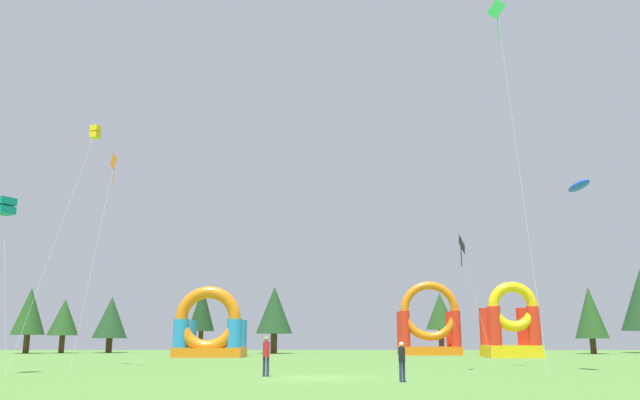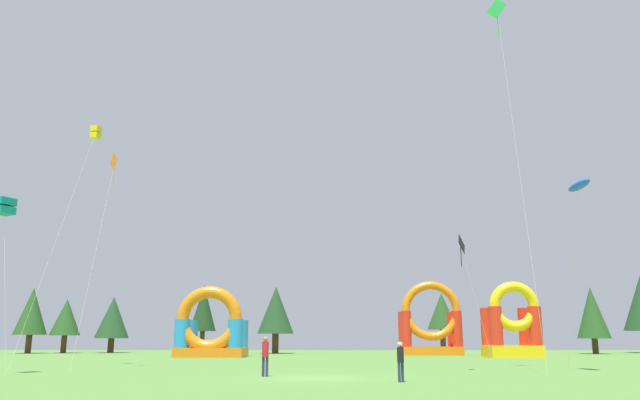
% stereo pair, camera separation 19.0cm
% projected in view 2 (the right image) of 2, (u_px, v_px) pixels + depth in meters
% --- Properties ---
extents(ground_plane, '(120.00, 120.00, 0.00)m').
position_uv_depth(ground_plane, '(317.00, 378.00, 27.65)').
color(ground_plane, '#548438').
extents(kite_blue_parafoil, '(0.95, 4.44, 10.34)m').
position_uv_depth(kite_blue_parafoil, '(579.00, 186.00, 34.07)').
color(kite_blue_parafoil, blue).
rests_on(kite_blue_parafoil, ground_plane).
extents(kite_yellow_box, '(1.90, 5.59, 15.57)m').
position_uv_depth(kite_yellow_box, '(96.00, 133.00, 40.96)').
color(kite_yellow_box, yellow).
rests_on(kite_yellow_box, ground_plane).
extents(kite_green_diamond, '(0.87, 4.76, 21.90)m').
position_uv_depth(kite_green_diamond, '(498.00, 14.00, 37.68)').
color(kite_green_diamond, green).
rests_on(kite_green_diamond, ground_plane).
extents(kite_teal_box, '(2.00, 1.37, 8.76)m').
position_uv_depth(kite_teal_box, '(4.00, 207.00, 31.51)').
color(kite_teal_box, '#0C7F7A').
rests_on(kite_teal_box, ground_plane).
extents(kite_black_diamond, '(2.07, 0.97, 7.20)m').
position_uv_depth(kite_black_diamond, '(460.00, 247.00, 34.18)').
color(kite_black_diamond, black).
rests_on(kite_black_diamond, ground_plane).
extents(kite_orange_diamond, '(0.76, 3.81, 12.99)m').
position_uv_depth(kite_orange_diamond, '(115.00, 165.00, 38.75)').
color(kite_orange_diamond, orange).
rests_on(kite_orange_diamond, ground_plane).
extents(person_left_edge, '(0.35, 0.35, 1.83)m').
position_uv_depth(person_left_edge, '(265.00, 353.00, 28.93)').
color(person_left_edge, navy).
rests_on(person_left_edge, ground_plane).
extents(person_near_camera, '(0.36, 0.36, 1.61)m').
position_uv_depth(person_near_camera, '(400.00, 358.00, 25.31)').
color(person_near_camera, navy).
rests_on(person_near_camera, ground_plane).
extents(inflatable_orange_dome, '(6.14, 3.63, 7.36)m').
position_uv_depth(inflatable_orange_dome, '(431.00, 327.00, 62.56)').
color(inflatable_orange_dome, orange).
rests_on(inflatable_orange_dome, ground_plane).
extents(inflatable_blue_arch, '(4.67, 4.17, 6.69)m').
position_uv_depth(inflatable_blue_arch, '(512.00, 329.00, 55.56)').
color(inflatable_blue_arch, yellow).
rests_on(inflatable_blue_arch, ground_plane).
extents(inflatable_red_slide, '(6.23, 4.90, 6.36)m').
position_uv_depth(inflatable_red_slide, '(211.00, 333.00, 56.54)').
color(inflatable_red_slide, orange).
rests_on(inflatable_red_slide, ground_plane).
extents(tree_row_1, '(3.63, 3.63, 7.32)m').
position_uv_depth(tree_row_1, '(32.00, 311.00, 70.02)').
color(tree_row_1, '#4C331E').
rests_on(tree_row_1, ground_plane).
extents(tree_row_2, '(3.41, 3.41, 6.14)m').
position_uv_depth(tree_row_2, '(66.00, 317.00, 71.31)').
color(tree_row_2, '#4C331E').
rests_on(tree_row_2, ground_plane).
extents(tree_row_3, '(3.95, 3.95, 6.47)m').
position_uv_depth(tree_row_3, '(113.00, 318.00, 72.62)').
color(tree_row_3, '#4C331E').
rests_on(tree_row_3, ground_plane).
extents(tree_row_4, '(2.86, 2.86, 7.43)m').
position_uv_depth(tree_row_4, '(203.00, 309.00, 68.13)').
color(tree_row_4, '#4C331E').
rests_on(tree_row_4, ground_plane).
extents(tree_row_5, '(4.10, 4.10, 7.42)m').
position_uv_depth(tree_row_5, '(276.00, 310.00, 69.61)').
color(tree_row_5, '#4C331E').
rests_on(tree_row_5, ground_plane).
extents(tree_row_6, '(3.45, 3.45, 6.79)m').
position_uv_depth(tree_row_6, '(442.00, 312.00, 71.08)').
color(tree_row_6, '#4C331E').
rests_on(tree_row_6, ground_plane).
extents(tree_row_7, '(3.53, 3.53, 7.25)m').
position_uv_depth(tree_row_7, '(592.00, 313.00, 67.98)').
color(tree_row_7, '#4C331E').
rests_on(tree_row_7, ground_plane).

